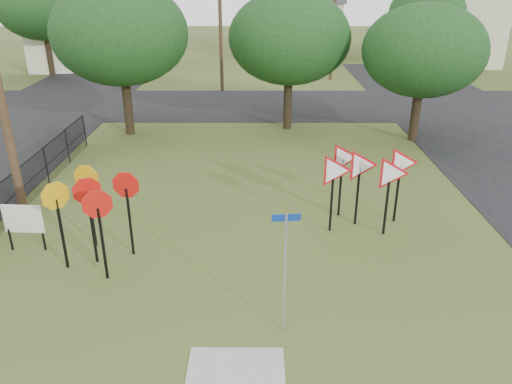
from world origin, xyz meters
TOP-DOWN VIEW (x-y plane):
  - ground at (0.00, 0.00)m, footprint 140.00×140.00m
  - street_far at (0.00, 20.00)m, footprint 60.00×8.00m
  - curb_pad at (0.00, -2.40)m, footprint 2.00×1.20m
  - street_name_sign at (1.03, -1.17)m, footprint 0.61×0.08m
  - stop_sign_cluster at (-4.00, 1.80)m, footprint 2.34×2.01m
  - yield_sign_cluster at (3.76, 4.02)m, footprint 3.33×1.55m
  - info_board at (-6.29, 2.40)m, footprint 1.16×0.11m
  - far_pole_a at (-2.00, 24.00)m, footprint 1.40×0.24m
  - far_pole_b at (6.00, 28.00)m, footprint 1.40×0.24m
  - far_pole_c at (-10.00, 30.00)m, footprint 1.40×0.24m
  - fence_run at (-7.60, 6.25)m, footprint 0.05×11.55m
  - house_left at (-14.00, 34.00)m, footprint 10.58×8.88m
  - house_mid at (4.00, 40.00)m, footprint 8.40×8.40m
  - house_right at (18.00, 36.00)m, footprint 8.30×8.30m
  - tree_near_left at (-6.00, 14.00)m, footprint 6.40×6.40m
  - tree_near_mid at (2.00, 15.00)m, footprint 6.00×6.00m
  - tree_near_right at (8.00, 13.00)m, footprint 5.60×5.60m
  - tree_far_left at (-16.00, 30.00)m, footprint 6.80×6.80m
  - tree_far_right at (14.00, 32.00)m, footprint 6.00×6.00m

SIDE VIEW (x-z plane):
  - ground at x=0.00m, z-range 0.00..0.00m
  - street_far at x=0.00m, z-range 0.00..0.02m
  - curb_pad at x=0.00m, z-range 0.00..0.02m
  - fence_run at x=-7.60m, z-range 0.03..1.53m
  - info_board at x=-6.29m, z-range 0.24..1.69m
  - street_name_sign at x=1.03m, z-range 0.22..3.15m
  - stop_sign_cluster at x=-4.00m, z-range 0.61..3.18m
  - yield_sign_cluster at x=3.76m, z-range 0.60..3.20m
  - house_mid at x=4.00m, z-range 0.05..6.25m
  - house_left at x=-14.00m, z-range 0.05..7.25m
  - house_right at x=18.00m, z-range 0.05..7.25m
  - tree_near_right at x=8.00m, z-range 1.06..7.39m
  - far_pole_b at x=6.00m, z-range 0.10..8.60m
  - tree_near_mid at x=2.00m, z-range 1.14..7.94m
  - tree_far_right at x=14.00m, z-range 1.14..7.94m
  - far_pole_a at x=-2.00m, z-range 0.10..9.10m
  - far_pole_c at x=-10.00m, z-range 0.10..9.10m
  - tree_near_left at x=-6.00m, z-range 1.22..8.49m
  - tree_far_left at x=-16.00m, z-range 1.31..9.04m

